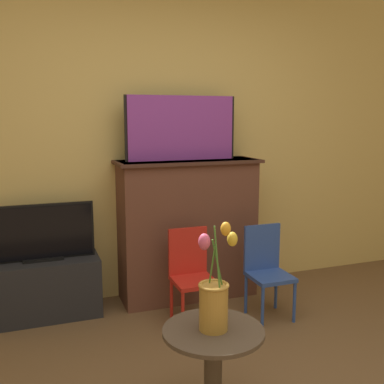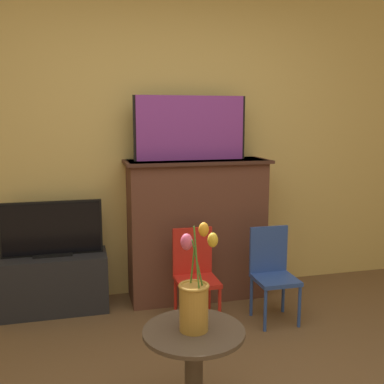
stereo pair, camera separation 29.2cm
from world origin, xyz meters
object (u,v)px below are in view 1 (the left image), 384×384
Objects in this scene: chair_blue at (267,266)px; vase_tulips at (214,298)px; tv_monitor at (42,233)px; chair_red at (191,271)px; painting at (181,128)px.

chair_blue is 1.37m from vase_tulips.
chair_blue is at bearing 49.94° from vase_tulips.
tv_monitor is at bearing 114.48° from vase_tulips.
painting is at bearing 79.88° from chair_red.
tv_monitor is (-1.10, -0.01, -0.76)m from painting.
chair_blue is at bearing -10.52° from chair_red.
tv_monitor is at bearing 156.38° from chair_red.
tv_monitor is 1.69m from chair_blue.
chair_red is at bearing 75.26° from vase_tulips.
painting is at bearing 76.57° from vase_tulips.
painting reaches higher than tv_monitor.
tv_monitor reaches higher than chair_blue.
chair_blue is (1.58, -0.55, -0.26)m from tv_monitor.
painting is at bearing 0.61° from tv_monitor.
vase_tulips reaches higher than tv_monitor.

